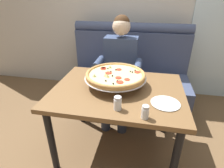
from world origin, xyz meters
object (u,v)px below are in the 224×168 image
(pizza, at_px, (115,75))
(shaker_oregano, at_px, (118,104))
(booth_bench, at_px, (128,79))
(patio_chair, at_px, (220,53))
(diner_main, at_px, (120,65))
(dining_table, at_px, (118,98))
(plate_near_left, at_px, (165,102))
(shaker_pepper_flakes, at_px, (145,113))

(pizza, relative_size, shaker_oregano, 5.31)
(booth_bench, height_order, patio_chair, booth_bench)
(diner_main, distance_m, patio_chair, 2.13)
(dining_table, height_order, plate_near_left, plate_near_left)
(dining_table, distance_m, shaker_oregano, 0.34)
(plate_near_left, relative_size, patio_chair, 0.27)
(booth_bench, xyz_separation_m, shaker_oregano, (0.05, -1.21, 0.37))
(pizza, height_order, shaker_oregano, pizza)
(diner_main, bearing_deg, dining_table, -82.40)
(shaker_pepper_flakes, xyz_separation_m, plate_near_left, (0.15, 0.21, -0.03))
(booth_bench, relative_size, patio_chair, 1.88)
(shaker_pepper_flakes, distance_m, shaker_oregano, 0.21)
(shaker_oregano, bearing_deg, pizza, 102.85)
(diner_main, bearing_deg, shaker_oregano, -81.79)
(booth_bench, relative_size, plate_near_left, 7.11)
(dining_table, xyz_separation_m, pizza, (-0.04, 0.07, 0.19))
(booth_bench, distance_m, patio_chair, 1.90)
(pizza, xyz_separation_m, patio_chair, (1.55, 1.96, -0.30))
(shaker_oregano, bearing_deg, diner_main, 98.21)
(shaker_pepper_flakes, distance_m, patio_chair, 2.73)
(plate_near_left, bearing_deg, diner_main, 121.47)
(shaker_pepper_flakes, bearing_deg, diner_main, 108.42)
(shaker_pepper_flakes, distance_m, plate_near_left, 0.26)
(diner_main, xyz_separation_m, patio_chair, (1.60, 1.40, -0.19))
(shaker_oregano, xyz_separation_m, patio_chair, (1.47, 2.34, -0.24))
(shaker_oregano, xyz_separation_m, plate_near_left, (0.35, 0.15, -0.03))
(shaker_pepper_flakes, height_order, shaker_oregano, shaker_oregano)
(booth_bench, xyz_separation_m, pizza, (-0.04, -0.83, 0.43))
(diner_main, distance_m, shaker_pepper_flakes, 1.07)
(diner_main, height_order, shaker_pepper_flakes, diner_main)
(shaker_oregano, distance_m, patio_chair, 2.77)
(shaker_oregano, relative_size, plate_near_left, 0.47)
(shaker_oregano, bearing_deg, dining_table, 99.47)
(plate_near_left, bearing_deg, booth_bench, 110.76)
(diner_main, distance_m, pizza, 0.58)
(booth_bench, distance_m, plate_near_left, 1.19)
(shaker_pepper_flakes, bearing_deg, plate_near_left, 54.51)
(pizza, bearing_deg, booth_bench, 87.58)
(dining_table, bearing_deg, shaker_oregano, -80.53)
(pizza, xyz_separation_m, shaker_oregano, (0.09, -0.38, -0.06))
(pizza, relative_size, plate_near_left, 2.47)
(dining_table, bearing_deg, pizza, 116.04)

